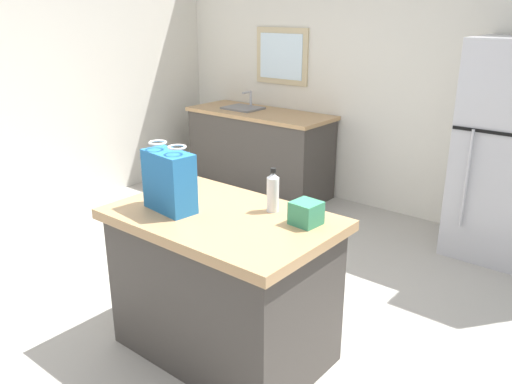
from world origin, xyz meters
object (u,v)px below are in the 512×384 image
Objects in this scene: small_box at (306,213)px; bottle at (273,192)px; shopping_bag at (169,181)px; refrigerator at (511,153)px; kitchen_island at (223,284)px.

small_box is 0.26m from bottle.
shopping_bag is at bearing -142.66° from bottle.
refrigerator reaches higher than shopping_bag.
small_box is (0.44, 0.18, 0.50)m from kitchen_island.
shopping_bag is at bearing -156.24° from small_box.
shopping_bag is at bearing -114.26° from refrigerator.
small_box is (-0.44, -2.24, 0.07)m from refrigerator.
bottle is at bearing 37.34° from shopping_bag.
shopping_bag reaches higher than kitchen_island.
shopping_bag reaches higher than bottle.
shopping_bag is 2.72× the size of small_box.
refrigerator is 6.99× the size of bottle.
bottle is (-0.69, -2.20, 0.12)m from refrigerator.
bottle is (0.46, 0.35, -0.06)m from shopping_bag.
small_box is at bearing 23.76° from shopping_bag.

